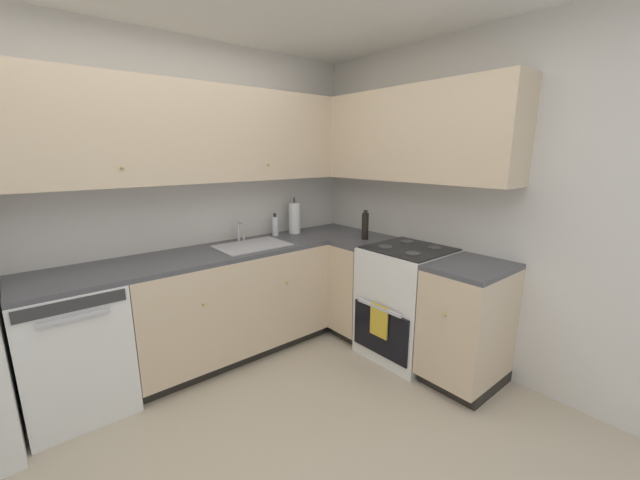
{
  "coord_description": "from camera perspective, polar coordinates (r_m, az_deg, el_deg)",
  "views": [
    {
      "loc": [
        -0.86,
        -1.44,
        1.68
      ],
      "look_at": [
        0.96,
        0.74,
        1.01
      ],
      "focal_mm": 21.08,
      "sensor_mm": 36.0,
      "label": 1
    }
  ],
  "objects": [
    {
      "name": "countertop_right",
      "position": [
        3.03,
        15.18,
        -2.19
      ],
      "size": [
        0.6,
        1.42,
        0.03
      ],
      "color": "#4C4C51",
      "rests_on": "lower_cabinets_right"
    },
    {
      "name": "countertop_back",
      "position": [
        3.12,
        -13.81,
        -1.66
      ],
      "size": [
        2.82,
        0.6,
        0.03
      ],
      "primitive_type": "cube",
      "color": "#4C4C51",
      "rests_on": "lower_cabinets_back"
    },
    {
      "name": "dishwasher",
      "position": [
        3.0,
        -33.23,
        -13.45
      ],
      "size": [
        0.6,
        0.63,
        0.88
      ],
      "color": "white",
      "rests_on": "ground_plane"
    },
    {
      "name": "ground_plane",
      "position": [
        2.38,
        -7.56,
        -32.21
      ],
      "size": [
        3.72,
        3.18,
        0.02
      ],
      "primitive_type": "cube",
      "color": "#BCAD93"
    },
    {
      "name": "soap_bottle",
      "position": [
        3.53,
        -6.83,
        2.15
      ],
      "size": [
        0.06,
        0.06,
        0.21
      ],
      "color": "silver",
      "rests_on": "countertop_back"
    },
    {
      "name": "lower_cabinets_back",
      "position": [
        3.27,
        -13.36,
        -9.37
      ],
      "size": [
        1.62,
        0.62,
        0.88
      ],
      "color": "beige",
      "rests_on": "ground_plane"
    },
    {
      "name": "oven_range",
      "position": [
        3.25,
        13.02,
        -9.05
      ],
      "size": [
        0.68,
        0.62,
        1.07
      ],
      "color": "white",
      "rests_on": "ground_plane"
    },
    {
      "name": "oil_bottle",
      "position": [
        3.38,
        6.86,
        2.16
      ],
      "size": [
        0.06,
        0.06,
        0.26
      ],
      "color": "black",
      "rests_on": "countertop_right"
    },
    {
      "name": "wall_right",
      "position": [
        3.12,
        22.37,
        4.67
      ],
      "size": [
        0.05,
        3.28,
        2.54
      ],
      "primitive_type": "cube",
      "color": "silver",
      "rests_on": "ground_plane"
    },
    {
      "name": "upper_cabinets_back",
      "position": [
        3.09,
        -18.7,
        14.97
      ],
      "size": [
        2.5,
        0.34,
        0.72
      ],
      "color": "beige"
    },
    {
      "name": "wall_back",
      "position": [
        3.2,
        -24.03,
        4.7
      ],
      "size": [
        3.82,
        0.05,
        2.54
      ],
      "primitive_type": "cube",
      "color": "silver",
      "rests_on": "ground_plane"
    },
    {
      "name": "sink",
      "position": [
        3.19,
        -10.24,
        -1.58
      ],
      "size": [
        0.58,
        0.4,
        0.1
      ],
      "color": "#B7B7BC",
      "rests_on": "countertop_back"
    },
    {
      "name": "upper_cabinets_right",
      "position": [
        3.28,
        11.97,
        15.22
      ],
      "size": [
        0.32,
        1.97,
        0.72
      ],
      "color": "beige"
    },
    {
      "name": "lower_cabinets_right",
      "position": [
        3.18,
        14.72,
        -10.1
      ],
      "size": [
        0.62,
        1.42,
        0.88
      ],
      "color": "beige",
      "rests_on": "ground_plane"
    },
    {
      "name": "paper_towel_roll",
      "position": [
        3.62,
        -3.89,
        3.36
      ],
      "size": [
        0.11,
        0.11,
        0.35
      ],
      "color": "white",
      "rests_on": "countertop_back"
    },
    {
      "name": "faucet",
      "position": [
        3.34,
        -12.02,
        1.67
      ],
      "size": [
        0.07,
        0.16,
        0.18
      ],
      "color": "silver",
      "rests_on": "countertop_back"
    }
  ]
}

